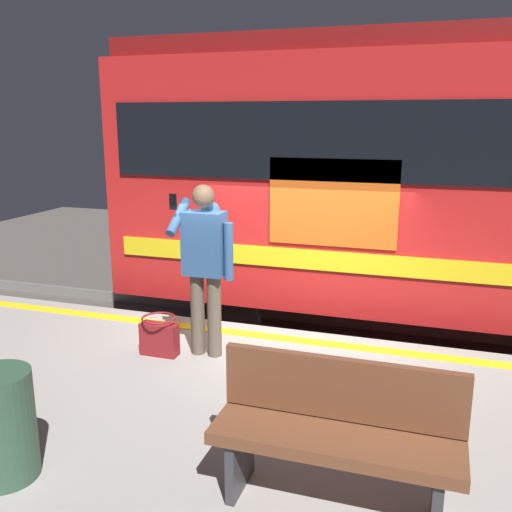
{
  "coord_description": "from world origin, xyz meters",
  "views": [
    {
      "loc": [
        -1.5,
        5.84,
        3.3
      ],
      "look_at": [
        0.32,
        0.3,
        1.87
      ],
      "focal_mm": 39.6,
      "sensor_mm": 36.0,
      "label": 1
    }
  ],
  "objects": [
    {
      "name": "trash_bin",
      "position": [
        1.12,
        3.21,
        1.34
      ],
      "size": [
        0.44,
        0.44,
        0.74
      ],
      "primitive_type": "cylinder",
      "color": "#2D4C38",
      "rests_on": "platform"
    },
    {
      "name": "safety_line",
      "position": [
        0.0,
        0.3,
        0.98
      ],
      "size": [
        11.9,
        0.16,
        0.01
      ],
      "primitive_type": "cube",
      "color": "yellow",
      "rests_on": "platform"
    },
    {
      "name": "platform",
      "position": [
        0.0,
        2.24,
        0.49
      ],
      "size": [
        12.14,
        4.47,
        0.97
      ],
      "primitive_type": "cube",
      "color": "gray",
      "rests_on": "ground"
    },
    {
      "name": "ground_plane",
      "position": [
        0.0,
        0.0,
        0.0
      ],
      "size": [
        24.35,
        24.35,
        0.0
      ],
      "primitive_type": "plane",
      "color": "#4C4742"
    },
    {
      "name": "train_carriage",
      "position": [
        -1.94,
        -2.11,
        2.6
      ],
      "size": [
        9.3,
        3.01,
        4.13
      ],
      "color": "red",
      "rests_on": "ground"
    },
    {
      "name": "passenger",
      "position": [
        0.63,
        0.93,
        1.99
      ],
      "size": [
        0.57,
        0.55,
        1.72
      ],
      "color": "brown",
      "rests_on": "platform"
    },
    {
      "name": "track_rail_near",
      "position": [
        0.0,
        -1.4,
        0.08
      ],
      "size": [
        15.78,
        0.08,
        0.16
      ],
      "primitive_type": "cube",
      "color": "slate",
      "rests_on": "ground"
    },
    {
      "name": "track_rail_far",
      "position": [
        0.0,
        -2.83,
        0.08
      ],
      "size": [
        15.78,
        0.08,
        0.16
      ],
      "primitive_type": "cube",
      "color": "slate",
      "rests_on": "ground"
    },
    {
      "name": "bench",
      "position": [
        -1.01,
        2.77,
        1.46
      ],
      "size": [
        1.51,
        0.44,
        0.9
      ],
      "color": "brown",
      "rests_on": "platform"
    },
    {
      "name": "handbag",
      "position": [
        1.08,
        1.1,
        1.16
      ],
      "size": [
        0.38,
        0.34,
        0.4
      ],
      "color": "maroon",
      "rests_on": "platform"
    }
  ]
}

